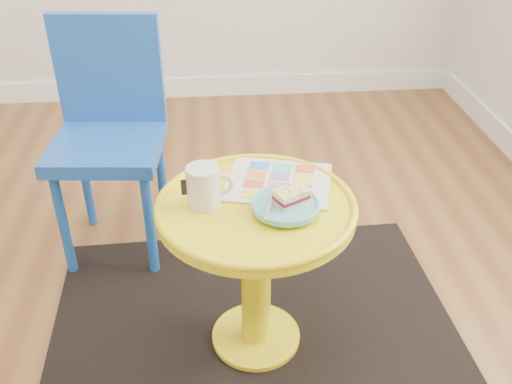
{
  "coord_description": "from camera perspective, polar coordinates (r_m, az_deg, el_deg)",
  "views": [
    {
      "loc": [
        0.52,
        -1.27,
        1.37
      ],
      "look_at": [
        0.63,
        0.01,
        0.56
      ],
      "focal_mm": 40.0,
      "sensor_mm": 36.0,
      "label": 1
    }
  ],
  "objects": [
    {
      "name": "cake_slice",
      "position": [
        1.5,
        3.54,
        -0.41
      ],
      "size": [
        0.1,
        0.09,
        0.04
      ],
      "rotation": [
        0.0,
        0.0,
        0.49
      ],
      "color": "#D3BC8C",
      "rests_on": "plate"
    },
    {
      "name": "floor",
      "position": [
        1.94,
        -19.52,
        -14.99
      ],
      "size": [
        4.0,
        4.0,
        0.0
      ],
      "primitive_type": "plane",
      "color": "brown",
      "rests_on": "ground"
    },
    {
      "name": "rug",
      "position": [
        1.88,
        0.0,
        -14.41
      ],
      "size": [
        1.34,
        1.14,
        0.01
      ],
      "primitive_type": "cube",
      "rotation": [
        0.0,
        0.0,
        0.03
      ],
      "color": "black",
      "rests_on": "ground"
    },
    {
      "name": "plate",
      "position": [
        1.51,
        2.97,
        -1.4
      ],
      "size": [
        0.18,
        0.18,
        0.02
      ],
      "color": "#5AB2BE",
      "rests_on": "newspaper"
    },
    {
      "name": "side_table",
      "position": [
        1.63,
        0.0,
        -5.52
      ],
      "size": [
        0.55,
        0.55,
        0.52
      ],
      "color": "yellow",
      "rests_on": "ground"
    },
    {
      "name": "chair",
      "position": [
        2.1,
        -14.48,
        6.59
      ],
      "size": [
        0.41,
        0.41,
        0.85
      ],
      "rotation": [
        0.0,
        0.0,
        -0.09
      ],
      "color": "#1B52B0",
      "rests_on": "ground"
    },
    {
      "name": "newspaper",
      "position": [
        1.63,
        2.27,
        1.0
      ],
      "size": [
        0.34,
        0.31,
        0.01
      ],
      "primitive_type": "cube",
      "rotation": [
        0.0,
        0.0,
        -0.25
      ],
      "color": "silver",
      "rests_on": "side_table"
    },
    {
      "name": "fork",
      "position": [
        1.5,
        1.46,
        -1.07
      ],
      "size": [
        0.05,
        0.14,
        0.0
      ],
      "rotation": [
        0.0,
        0.0,
        -0.27
      ],
      "color": "silver",
      "rests_on": "plate"
    },
    {
      "name": "mug",
      "position": [
        1.51,
        -5.21,
        0.66
      ],
      "size": [
        0.13,
        0.09,
        0.11
      ],
      "rotation": [
        0.0,
        0.0,
        -0.01
      ],
      "color": "silver",
      "rests_on": "side_table"
    }
  ]
}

